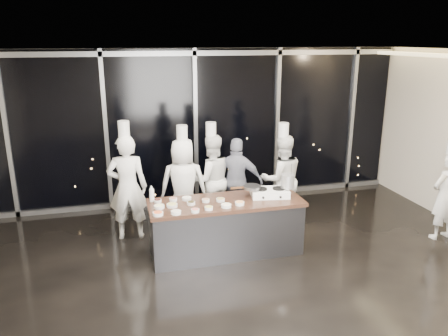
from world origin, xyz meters
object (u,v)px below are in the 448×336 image
object	(u,v)px
demo_counter	(226,227)
chef_left	(183,184)
frying_pan	(251,187)
guest	(237,181)
chef_right	(282,179)
chef_far_left	(128,187)
chef_center	(211,179)
stove	(270,192)
chef_side	(445,195)
stock_pot	(288,181)

from	to	relation	value
demo_counter	chef_left	xyz separation A→B (m)	(-0.51, 1.08, 0.41)
frying_pan	guest	size ratio (longest dim) A/B	0.31
chef_right	chef_far_left	bearing A→B (deg)	1.91
demo_counter	chef_left	size ratio (longest dim) A/B	1.27
frying_pan	chef_center	distance (m)	1.29
stove	chef_side	bearing A→B (deg)	1.53
demo_counter	guest	bearing A→B (deg)	65.81
chef_right	frying_pan	bearing A→B (deg)	46.80
chef_far_left	chef_side	bearing A→B (deg)	171.77
frying_pan	chef_side	xyz separation A→B (m)	(3.35, -0.49, -0.26)
guest	chef_right	bearing A→B (deg)	-166.72
demo_counter	chef_far_left	bearing A→B (deg)	146.80
chef_left	chef_right	world-z (taller)	chef_left
chef_side	frying_pan	bearing A→B (deg)	-18.04
frying_pan	chef_right	distance (m)	1.29
demo_counter	chef_far_left	world-z (taller)	chef_far_left
chef_center	chef_far_left	bearing A→B (deg)	7.80
demo_counter	chef_left	bearing A→B (deg)	115.07
demo_counter	frying_pan	world-z (taller)	frying_pan
demo_counter	frying_pan	bearing A→B (deg)	11.39
frying_pan	chef_center	bearing A→B (deg)	117.54
guest	chef_right	distance (m)	0.84
demo_counter	guest	size ratio (longest dim) A/B	1.50
frying_pan	chef_left	size ratio (longest dim) A/B	0.26
stock_pot	chef_right	size ratio (longest dim) A/B	0.12
stock_pot	guest	bearing A→B (deg)	113.90
stock_pot	chef_side	distance (m)	2.81
chef_far_left	chef_left	xyz separation A→B (m)	(0.98, 0.11, -0.08)
stove	frying_pan	xyz separation A→B (m)	(-0.30, 0.06, 0.10)
chef_center	chef_right	world-z (taller)	chef_center
chef_center	chef_right	size ratio (longest dim) A/B	1.01
stock_pot	chef_center	distance (m)	1.66
chef_center	guest	world-z (taller)	chef_center
demo_counter	chef_side	world-z (taller)	chef_side
chef_center	chef_left	bearing A→B (deg)	17.00
guest	chef_right	world-z (taller)	chef_right
frying_pan	chef_left	xyz separation A→B (m)	(-0.95, 0.99, -0.20)
chef_left	chef_side	distance (m)	4.56
stove	frying_pan	bearing A→B (deg)	178.95
demo_counter	stove	world-z (taller)	stove
guest	chef_side	world-z (taller)	chef_side
guest	chef_side	bearing A→B (deg)	179.20
stove	chef_right	xyz separation A→B (m)	(0.59, 0.96, -0.11)
demo_counter	frying_pan	distance (m)	0.76
stove	chef_far_left	bearing A→B (deg)	166.82
chef_left	demo_counter	bearing A→B (deg)	124.13
stock_pot	chef_far_left	xyz separation A→B (m)	(-2.53, 0.98, -0.21)
stock_pot	chef_right	bearing A→B (deg)	73.18
chef_left	guest	distance (m)	1.03
chef_far_left	guest	bearing A→B (deg)	-168.40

